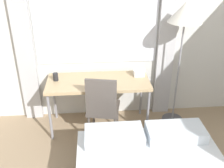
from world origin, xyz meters
The scene contains 7 objects.
wall_back_with_window centered at (-0.03, 3.31, 1.35)m, with size 5.47×0.13×2.70m.
desk centered at (-0.27, 2.94, 0.67)m, with size 1.37×0.59×0.73m.
desk_chair centered at (-0.23, 2.66, 0.51)m, with size 0.47×0.47×0.93m.
standing_lamp centered at (0.83, 2.98, 1.51)m, with size 0.43×0.43×1.74m.
telephone centered at (0.30, 3.06, 0.77)m, with size 0.17×0.14×0.10m.
book centered at (-0.26, 2.87, 0.74)m, with size 0.25×0.20×0.02m.
mug centered at (-0.83, 3.00, 0.78)m, with size 0.07×0.07×0.10m.
Camera 1 is at (-0.34, -0.19, 2.29)m, focal length 42.00 mm.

